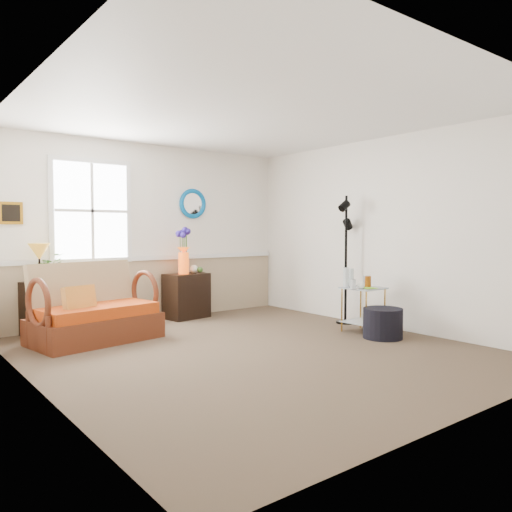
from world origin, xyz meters
TOP-DOWN VIEW (x-y plane):
  - floor at (0.00, 0.00)m, footprint 4.50×5.00m
  - ceiling at (0.00, 0.00)m, footprint 4.50×5.00m
  - walls at (0.00, 0.00)m, footprint 4.51×5.01m
  - wainscot at (0.00, 2.48)m, footprint 4.46×0.02m
  - chair_rail at (0.00, 2.47)m, footprint 4.46×0.04m
  - window at (-0.90, 2.47)m, footprint 1.14×0.06m
  - picture at (-1.92, 2.48)m, footprint 0.28×0.03m
  - mirror at (0.70, 2.48)m, footprint 0.47×0.07m
  - loveseat at (-1.21, 1.55)m, footprint 1.55×1.04m
  - throw_pillow at (-1.43, 1.44)m, footprint 0.40×0.19m
  - lamp_stand at (-1.63, 2.30)m, footprint 0.48×0.48m
  - table_lamp at (-1.65, 2.28)m, footprint 0.32×0.32m
  - potted_plant at (-1.49, 2.37)m, footprint 0.46×0.47m
  - cabinet at (0.45, 2.26)m, footprint 0.69×0.50m
  - flower_vase at (0.38, 2.21)m, footprint 0.23×0.23m
  - side_table at (1.77, -0.07)m, footprint 0.48×0.48m
  - tabletop_items at (1.72, -0.03)m, footprint 0.52×0.52m
  - floor_lamp at (2.04, 0.49)m, footprint 0.28×0.28m
  - ottoman at (1.66, -0.47)m, footprint 0.51×0.51m

SIDE VIEW (x-z plane):
  - floor at x=0.00m, z-range -0.01..0.01m
  - ottoman at x=1.66m, z-range 0.00..0.37m
  - side_table at x=1.77m, z-range 0.00..0.59m
  - cabinet at x=0.45m, z-range 0.00..0.68m
  - lamp_stand at x=-1.63m, z-range 0.00..0.68m
  - wainscot at x=0.00m, z-range 0.00..0.90m
  - loveseat at x=-1.21m, z-range 0.00..0.94m
  - throw_pillow at x=-1.43m, z-range 0.31..0.69m
  - tabletop_items at x=1.72m, z-range 0.59..0.84m
  - potted_plant at x=-1.49m, z-range 0.68..0.96m
  - floor_lamp at x=2.04m, z-range 0.00..1.83m
  - chair_rail at x=0.00m, z-range 0.89..0.95m
  - table_lamp at x=-1.65m, z-range 0.68..1.17m
  - flower_vase at x=0.38m, z-range 0.68..1.36m
  - walls at x=0.00m, z-range 0.00..2.60m
  - picture at x=-1.92m, z-range 1.41..1.69m
  - window at x=-0.90m, z-range 0.88..2.32m
  - mirror at x=0.70m, z-range 1.51..1.99m
  - ceiling at x=0.00m, z-range 2.60..2.60m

